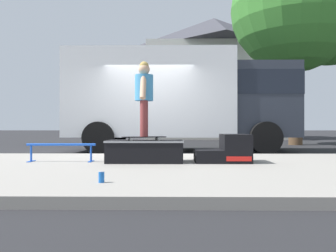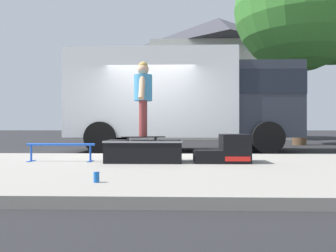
% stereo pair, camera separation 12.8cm
% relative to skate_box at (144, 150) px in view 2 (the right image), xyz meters
% --- Properties ---
extents(ground_plane, '(140.00, 140.00, 0.00)m').
position_rel_skate_box_xyz_m(ground_plane, '(-0.17, 2.43, -0.33)').
color(ground_plane, black).
extents(sidewalk_slab, '(50.00, 5.00, 0.12)m').
position_rel_skate_box_xyz_m(sidewalk_slab, '(-0.17, -0.57, -0.27)').
color(sidewalk_slab, gray).
rests_on(sidewalk_slab, ground).
extents(skate_box, '(1.35, 0.77, 0.39)m').
position_rel_skate_box_xyz_m(skate_box, '(0.00, 0.00, 0.00)').
color(skate_box, black).
rests_on(skate_box, sidewalk_slab).
extents(kicker_ramp, '(0.96, 0.72, 0.50)m').
position_rel_skate_box_xyz_m(kicker_ramp, '(1.46, -0.00, -0.00)').
color(kicker_ramp, black).
rests_on(kicker_ramp, sidewalk_slab).
extents(grind_rail, '(1.25, 0.28, 0.33)m').
position_rel_skate_box_xyz_m(grind_rail, '(-1.53, 0.03, 0.03)').
color(grind_rail, blue).
rests_on(grind_rail, sidewalk_slab).
extents(skateboard, '(0.80, 0.41, 0.07)m').
position_rel_skate_box_xyz_m(skateboard, '(-0.02, 0.01, 0.24)').
color(skateboard, black).
rests_on(skateboard, skate_box).
extents(skater_kid, '(0.33, 0.69, 1.35)m').
position_rel_skate_box_xyz_m(skater_kid, '(-0.02, 0.01, 1.04)').
color(skater_kid, brown).
rests_on(skater_kid, skateboard).
extents(soda_can, '(0.07, 0.07, 0.13)m').
position_rel_skate_box_xyz_m(soda_can, '(-0.31, -2.29, -0.14)').
color(soda_can, '#1959B2').
rests_on(soda_can, sidewalk_slab).
extents(box_truck, '(6.91, 2.63, 3.05)m').
position_rel_skate_box_xyz_m(box_truck, '(0.77, 4.63, 1.37)').
color(box_truck, silver).
rests_on(box_truck, ground).
extents(street_tree_main, '(5.89, 5.36, 8.43)m').
position_rel_skate_box_xyz_m(street_tree_main, '(5.94, 8.27, 5.26)').
color(street_tree_main, brown).
rests_on(street_tree_main, ground).
extents(house_behind, '(9.54, 8.22, 8.40)m').
position_rel_skate_box_xyz_m(house_behind, '(3.38, 17.81, 3.91)').
color(house_behind, silver).
rests_on(house_behind, ground).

